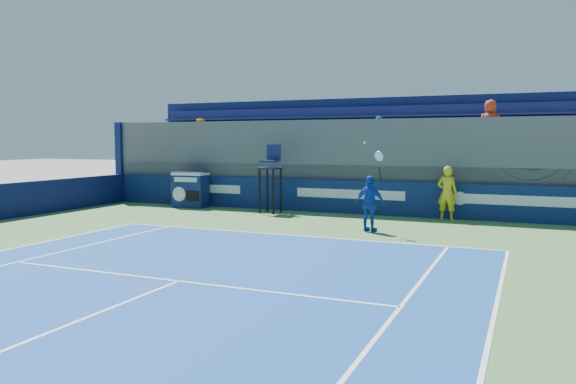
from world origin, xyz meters
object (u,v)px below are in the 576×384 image
at_px(umpire_chair, 271,171).
at_px(tennis_player, 370,203).
at_px(ball_person, 447,193).
at_px(match_clock, 190,189).

bearing_deg(umpire_chair, tennis_player, -31.45).
bearing_deg(tennis_player, ball_person, 62.11).
xyz_separation_m(match_clock, umpire_chair, (3.62, -0.30, 0.79)).
relative_size(ball_person, tennis_player, 0.70).
distance_m(match_clock, tennis_player, 8.58).
bearing_deg(ball_person, match_clock, 8.27).
distance_m(match_clock, umpire_chair, 3.72).
bearing_deg(match_clock, umpire_chair, -4.81).
height_order(umpire_chair, tennis_player, tennis_player).
height_order(ball_person, umpire_chair, umpire_chair).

